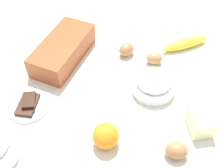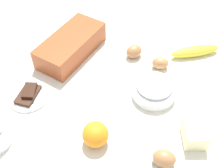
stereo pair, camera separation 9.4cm
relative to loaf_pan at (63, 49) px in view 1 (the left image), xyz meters
The scene contains 10 objects.
ground_plane 0.25m from the loaf_pan, 124.00° to the right, with size 2.40×2.40×0.02m, color silver.
loaf_pan is the anchor object (origin of this frame).
sugar_bowl 0.36m from the loaf_pan, 107.54° to the right, with size 0.15×0.15×0.07m.
banana 0.47m from the loaf_pan, 73.53° to the right, with size 0.19×0.04×0.04m, color yellow.
orange_fruit 0.40m from the loaf_pan, 146.93° to the right, with size 0.08×0.08×0.08m, color orange.
butter_block 0.54m from the loaf_pan, 115.83° to the right, with size 0.09×0.06×0.06m, color #F4EDB2.
egg_near_butter 0.54m from the loaf_pan, 129.19° to the right, with size 0.05×0.05×0.06m, color #A77044.
egg_beside_bowl 0.34m from the loaf_pan, 85.57° to the right, with size 0.05×0.05×0.06m, color #B57A4A.
egg_loose 0.24m from the loaf_pan, 76.24° to the right, with size 0.05×0.05×0.06m, color #AB7345.
chocolate_plate 0.25m from the loaf_pan, 168.25° to the left, with size 0.13×0.13×0.03m.
Camera 1 is at (-0.62, -0.10, 0.74)m, focal length 46.06 mm.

